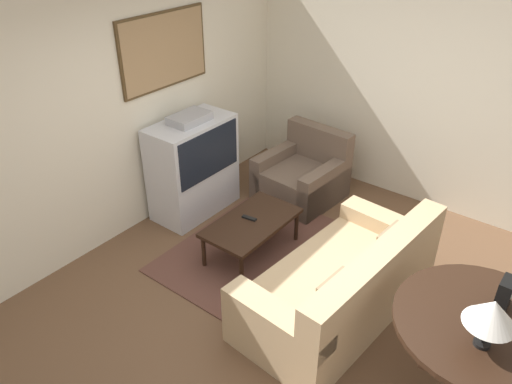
# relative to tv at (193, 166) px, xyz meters

# --- Properties ---
(ground_plane) EXTENTS (12.00, 12.00, 0.00)m
(ground_plane) POSITION_rel_tv_xyz_m (-0.75, -1.77, -0.59)
(ground_plane) COLOR brown
(wall_back) EXTENTS (12.00, 0.10, 2.70)m
(wall_back) POSITION_rel_tv_xyz_m (-0.73, 0.36, 0.77)
(wall_back) COLOR beige
(wall_back) RESTS_ON ground_plane
(wall_right) EXTENTS (0.06, 12.00, 2.70)m
(wall_right) POSITION_rel_tv_xyz_m (1.88, -1.77, 0.76)
(wall_right) COLOR beige
(wall_right) RESTS_ON ground_plane
(area_rug) EXTENTS (2.02, 1.64, 0.01)m
(area_rug) POSITION_rel_tv_xyz_m (-0.20, -1.17, -0.58)
(area_rug) COLOR brown
(area_rug) RESTS_ON ground_plane
(tv) EXTENTS (1.03, 0.55, 1.24)m
(tv) POSITION_rel_tv_xyz_m (0.00, 0.00, 0.00)
(tv) COLOR silver
(tv) RESTS_ON ground_plane
(couch) EXTENTS (2.03, 1.13, 0.86)m
(couch) POSITION_rel_tv_xyz_m (-0.44, -2.25, -0.29)
(couch) COLOR tan
(couch) RESTS_ON ground_plane
(armchair) EXTENTS (0.97, 0.96, 0.85)m
(armchair) POSITION_rel_tv_xyz_m (1.04, -0.85, -0.31)
(armchair) COLOR brown
(armchair) RESTS_ON ground_plane
(coffee_table) EXTENTS (1.05, 0.59, 0.41)m
(coffee_table) POSITION_rel_tv_xyz_m (-0.26, -1.07, -0.21)
(coffee_table) COLOR black
(coffee_table) RESTS_ON ground_plane
(console_table) EXTENTS (1.27, 1.27, 0.79)m
(console_table) POSITION_rel_tv_xyz_m (-0.67, -3.47, 0.14)
(console_table) COLOR black
(console_table) RESTS_ON ground_plane
(table_lamp) EXTENTS (0.33, 0.33, 0.38)m
(table_lamp) POSITION_rel_tv_xyz_m (-0.88, -3.49, 0.48)
(table_lamp) COLOR black
(table_lamp) RESTS_ON console_table
(mantel_clock) EXTENTS (0.17, 0.10, 0.24)m
(mantel_clock) POSITION_rel_tv_xyz_m (-0.44, -3.49, 0.32)
(mantel_clock) COLOR black
(mantel_clock) RESTS_ON console_table
(remote) EXTENTS (0.07, 0.16, 0.02)m
(remote) POSITION_rel_tv_xyz_m (-0.25, -1.03, -0.16)
(remote) COLOR black
(remote) RESTS_ON coffee_table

